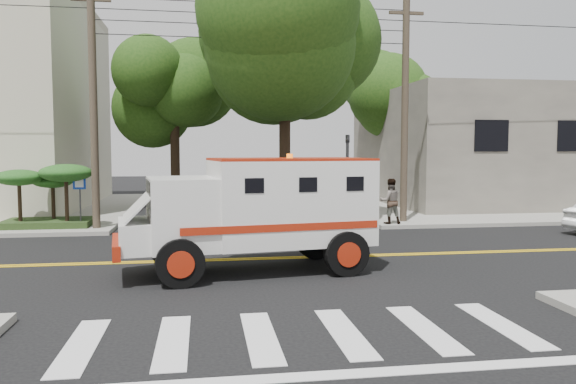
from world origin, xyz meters
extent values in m
plane|color=black|center=(0.00, 0.00, 0.00)|extent=(100.00, 100.00, 0.00)
cube|color=gray|center=(13.50, 13.50, 0.07)|extent=(17.00, 17.00, 0.15)
cube|color=#5F5951|center=(15.00, 14.00, 3.15)|extent=(14.00, 12.00, 6.00)
cylinder|color=#382D23|center=(-5.60, 6.00, 4.50)|extent=(0.28, 0.28, 9.00)
cylinder|color=#382D23|center=(6.30, 6.20, 4.50)|extent=(0.28, 0.28, 9.00)
cylinder|color=black|center=(1.50, 6.50, 3.50)|extent=(0.44, 0.44, 7.00)
sphere|color=#1B3D10|center=(1.50, 6.50, 7.00)|extent=(5.32, 5.32, 5.32)
sphere|color=#1B3D10|center=(2.64, 5.74, 7.57)|extent=(4.56, 4.56, 4.56)
cylinder|color=black|center=(-3.00, 12.00, 2.80)|extent=(0.44, 0.44, 5.60)
sphere|color=#1B3D10|center=(-3.00, 12.00, 5.60)|extent=(3.92, 3.92, 3.92)
sphere|color=#1B3D10|center=(-2.16, 11.44, 6.02)|extent=(3.36, 3.36, 3.36)
cylinder|color=black|center=(8.50, 16.00, 2.97)|extent=(0.44, 0.44, 5.95)
sphere|color=#1B3D10|center=(8.50, 16.00, 5.95)|extent=(4.20, 4.20, 4.20)
sphere|color=#1B3D10|center=(9.40, 15.40, 6.40)|extent=(3.60, 3.60, 3.60)
cylinder|color=#3F3F42|center=(3.80, 5.60, 1.80)|extent=(0.12, 0.12, 3.60)
imported|color=#3F3F42|center=(3.80, 5.60, 3.15)|extent=(0.15, 0.18, 0.90)
cylinder|color=#3F3F42|center=(-6.20, 6.20, 1.00)|extent=(0.06, 0.06, 2.00)
cube|color=#0C33A5|center=(-6.20, 6.14, 1.80)|extent=(0.45, 0.03, 0.45)
cube|color=#1E3314|center=(-7.50, 6.80, 0.27)|extent=(3.20, 2.00, 0.24)
cylinder|color=black|center=(-8.40, 6.50, 1.15)|extent=(0.14, 0.14, 1.52)
ellipsoid|color=#194815|center=(-8.40, 6.50, 2.00)|extent=(1.73, 1.73, 0.60)
cylinder|color=black|center=(-7.40, 7.20, 1.07)|extent=(0.14, 0.14, 1.36)
ellipsoid|color=#194815|center=(-7.40, 7.20, 1.83)|extent=(1.55, 1.55, 0.54)
cylinder|color=black|center=(-6.70, 6.30, 1.23)|extent=(0.14, 0.14, 1.68)
ellipsoid|color=#194815|center=(-6.70, 6.30, 2.17)|extent=(1.91, 1.91, 0.66)
cube|color=silver|center=(0.46, -1.48, 1.73)|extent=(4.14, 2.80, 2.07)
cube|color=silver|center=(-2.18, -1.86, 1.53)|extent=(1.88, 2.38, 1.68)
cube|color=black|center=(-2.94, -1.97, 1.98)|extent=(0.30, 1.67, 0.69)
cube|color=silver|center=(-3.21, -2.01, 1.04)|extent=(1.16, 2.08, 0.69)
cube|color=#991E0B|center=(-3.70, -2.08, 0.79)|extent=(0.48, 2.13, 0.35)
cube|color=#991E0B|center=(0.46, -1.48, 2.80)|extent=(4.14, 2.80, 0.06)
cylinder|color=black|center=(-2.22, -2.98, 0.54)|extent=(1.12, 0.47, 1.09)
cylinder|color=black|center=(-2.54, -0.79, 0.54)|extent=(1.12, 0.47, 1.09)
cylinder|color=black|center=(1.69, -2.41, 0.54)|extent=(1.12, 0.47, 1.09)
cylinder|color=black|center=(1.37, -0.22, 0.54)|extent=(1.12, 0.47, 1.09)
imported|color=gray|center=(8.66, 8.65, 0.93)|extent=(0.66, 0.54, 1.55)
imported|color=gray|center=(5.50, 5.50, 1.03)|extent=(0.89, 0.71, 1.76)
camera|label=1|loc=(-1.70, -15.37, 3.04)|focal=35.00mm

